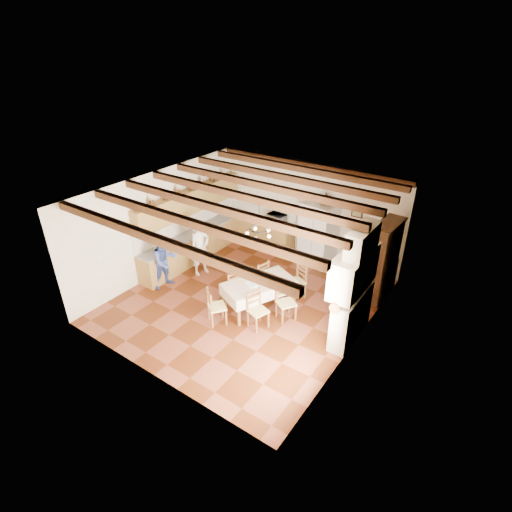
{
  "coord_description": "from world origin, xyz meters",
  "views": [
    {
      "loc": [
        5.19,
        -7.01,
        6.14
      ],
      "look_at": [
        0.1,
        0.3,
        1.25
      ],
      "focal_mm": 28.0,
      "sensor_mm": 36.0,
      "label": 1
    }
  ],
  "objects": [
    {
      "name": "countertop_back",
      "position": [
        -1.55,
        2.95,
        0.88
      ],
      "size": [
        2.34,
        0.62,
        0.04
      ],
      "primitive_type": "cube",
      "color": "slate",
      "rests_on": "lower_cabinets_back"
    },
    {
      "name": "fridge_vase",
      "position": [
        0.68,
        2.94,
        2.11
      ],
      "size": [
        0.42,
        0.42,
        0.34
      ],
      "primitive_type": "imported",
      "rotation": [
        0.0,
        0.0,
        0.34
      ],
      "color": "#352210",
      "rests_on": "refrigerator"
    },
    {
      "name": "chair_right_near",
      "position": [
        0.86,
        -0.71,
        0.48
      ],
      "size": [
        0.51,
        0.53,
        0.96
      ],
      "primitive_type": null,
      "rotation": [
        0.0,
        0.0,
        1.25
      ],
      "color": "brown",
      "rests_on": "floor"
    },
    {
      "name": "wall_left",
      "position": [
        -3.01,
        0.0,
        1.5
      ],
      "size": [
        0.02,
        6.5,
        3.0
      ],
      "primitive_type": "cube",
      "color": "beige",
      "rests_on": "ground"
    },
    {
      "name": "countertop_left",
      "position": [
        -2.7,
        1.05,
        0.88
      ],
      "size": [
        0.62,
        4.3,
        0.04
      ],
      "primitive_type": "cube",
      "color": "slate",
      "rests_on": "lower_cabinets_left"
    },
    {
      "name": "chair_left_near",
      "position": [
        -0.33,
        -0.22,
        0.48
      ],
      "size": [
        0.51,
        0.52,
        0.96
      ],
      "primitive_type": null,
      "rotation": [
        0.0,
        0.0,
        -1.89
      ],
      "color": "brown",
      "rests_on": "floor"
    },
    {
      "name": "person_woman_red",
      "position": [
        2.32,
        0.89,
        0.8
      ],
      "size": [
        0.68,
        1.01,
        1.6
      ],
      "primitive_type": "imported",
      "rotation": [
        0.0,
        0.0,
        -1.91
      ],
      "color": "#B41D27",
      "rests_on": "floor"
    },
    {
      "name": "floor",
      "position": [
        0.0,
        0.0,
        -0.01
      ],
      "size": [
        6.0,
        6.5,
        0.02
      ],
      "primitive_type": "cube",
      "color": "#4F210C",
      "rests_on": "ground"
    },
    {
      "name": "backsplash_back",
      "position": [
        -1.55,
        3.23,
        1.2
      ],
      "size": [
        2.3,
        0.03,
        0.6
      ],
      "primitive_type": "cube",
      "color": "beige",
      "rests_on": "ground"
    },
    {
      "name": "dining_table",
      "position": [
        0.45,
        -0.07,
        0.69
      ],
      "size": [
        1.55,
        1.99,
        0.78
      ],
      "rotation": [
        0.0,
        0.0,
        -0.42
      ],
      "color": "silver",
      "rests_on": "floor"
    },
    {
      "name": "chandelier",
      "position": [
        0.45,
        -0.07,
        2.25
      ],
      "size": [
        0.47,
        0.47,
        0.03
      ],
      "primitive_type": "torus",
      "color": "black",
      "rests_on": "ground"
    },
    {
      "name": "chair_end_far",
      "position": [
        0.96,
        0.92,
        0.48
      ],
      "size": [
        0.54,
        0.53,
        0.96
      ],
      "primitive_type": null,
      "rotation": [
        0.0,
        0.0,
        -0.39
      ],
      "color": "brown",
      "rests_on": "floor"
    },
    {
      "name": "microwave",
      "position": [
        -0.95,
        2.95,
        1.06
      ],
      "size": [
        0.63,
        0.46,
        0.32
      ],
      "primitive_type": "imported",
      "rotation": [
        0.0,
        0.0,
        -0.12
      ],
      "color": "silver",
      "rests_on": "countertop_back"
    },
    {
      "name": "backsplash_left",
      "position": [
        -2.98,
        1.05,
        1.2
      ],
      "size": [
        0.03,
        4.3,
        0.6
      ],
      "primitive_type": "cube",
      "color": "beige",
      "rests_on": "ground"
    },
    {
      "name": "wall_picture",
      "position": [
        1.55,
        3.23,
        1.85
      ],
      "size": [
        0.34,
        0.03,
        0.42
      ],
      "primitive_type": "cube",
      "color": "black",
      "rests_on": "ground"
    },
    {
      "name": "lower_cabinets_back",
      "position": [
        -1.55,
        2.95,
        0.43
      ],
      "size": [
        2.3,
        0.6,
        0.86
      ],
      "primitive_type": "cube",
      "color": "olive",
      "rests_on": "ground"
    },
    {
      "name": "hutch",
      "position": [
        2.75,
        2.24,
        1.08
      ],
      "size": [
        0.58,
        1.22,
        2.15
      ],
      "primitive_type": null,
      "rotation": [
        0.0,
        0.0,
        -0.07
      ],
      "color": "#352210",
      "rests_on": "floor"
    },
    {
      "name": "chair_right_far",
      "position": [
        1.24,
        -0.06,
        0.48
      ],
      "size": [
        0.56,
        0.57,
        0.96
      ],
      "primitive_type": null,
      "rotation": [
        0.0,
        0.0,
        1.01
      ],
      "color": "brown",
      "rests_on": "floor"
    },
    {
      "name": "ceiling_beams",
      "position": [
        0.0,
        0.0,
        2.91
      ],
      "size": [
        6.0,
        6.3,
        0.16
      ],
      "primitive_type": null,
      "color": "#3B2210",
      "rests_on": "ground"
    },
    {
      "name": "wall_front",
      "position": [
        0.0,
        -3.26,
        1.5
      ],
      "size": [
        6.0,
        0.02,
        3.0
      ],
      "primitive_type": "cube",
      "color": "beige",
      "rests_on": "ground"
    },
    {
      "name": "wall_back",
      "position": [
        0.0,
        3.26,
        1.5
      ],
      "size": [
        6.0,
        0.02,
        3.0
      ],
      "primitive_type": "cube",
      "color": "beige",
      "rests_on": "ground"
    },
    {
      "name": "chair_end_near",
      "position": [
        -0.04,
        -1.14,
        0.48
      ],
      "size": [
        0.58,
        0.57,
        0.96
      ],
      "primitive_type": null,
      "rotation": [
        0.0,
        0.0,
        2.51
      ],
      "color": "brown",
      "rests_on": "floor"
    },
    {
      "name": "person_man",
      "position": [
        -1.93,
        0.41,
        0.82
      ],
      "size": [
        0.54,
        0.68,
        1.65
      ],
      "primitive_type": "imported",
      "rotation": [
        0.0,
        0.0,
        1.31
      ],
      "color": "silver",
      "rests_on": "floor"
    },
    {
      "name": "chair_left_far",
      "position": [
        -0.0,
        0.6,
        0.48
      ],
      "size": [
        0.49,
        0.5,
        0.96
      ],
      "primitive_type": null,
      "rotation": [
        0.0,
        0.0,
        -1.8
      ],
      "color": "brown",
      "rests_on": "floor"
    },
    {
      "name": "ceiling",
      "position": [
        0.0,
        0.0,
        3.01
      ],
      "size": [
        6.0,
        6.5,
        0.02
      ],
      "primitive_type": "cube",
      "color": "white",
      "rests_on": "ground"
    },
    {
      "name": "lower_cabinets_left",
      "position": [
        -2.7,
        1.05,
        0.43
      ],
      "size": [
        0.6,
        4.3,
        0.86
      ],
      "primitive_type": "cube",
      "color": "olive",
      "rests_on": "ground"
    },
    {
      "name": "refrigerator",
      "position": [
        0.55,
        2.94,
        0.97
      ],
      "size": [
        1.07,
        0.92,
        1.94
      ],
      "primitive_type": "cube",
      "rotation": [
        0.0,
        0.0,
        -0.13
      ],
      "color": "white",
      "rests_on": "floor"
    },
    {
      "name": "wall_right",
      "position": [
        3.01,
        0.0,
        1.5
      ],
      "size": [
        0.02,
        6.5,
        3.0
      ],
      "primitive_type": "cube",
      "color": "beige",
      "rests_on": "ground"
    },
    {
      "name": "person_woman_blue",
      "position": [
        -2.27,
        -0.66,
        0.78
      ],
      "size": [
        0.7,
        0.83,
        1.55
      ],
      "primitive_type": "imported",
      "rotation": [
        0.0,
        0.0,
        1.42
      ],
      "color": "#354792",
      "rests_on": "floor"
    },
    {
      "name": "fireplace",
      "position": [
        2.72,
        0.2,
        1.4
      ],
      "size": [
        0.56,
        1.6,
        2.8
      ],
      "primitive_type": null,
      "color": "beige",
      "rests_on": "ground"
    },
    {
      "name": "upper_cabinets",
      "position": [
        -2.83,
        1.05,
        1.85
      ],
      "size": [
        0.35,
        4.2,
        0.7
      ],
      "primitive_type": "cube",
      "color": "olive",
      "rests_on": "ground"
    }
  ]
}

